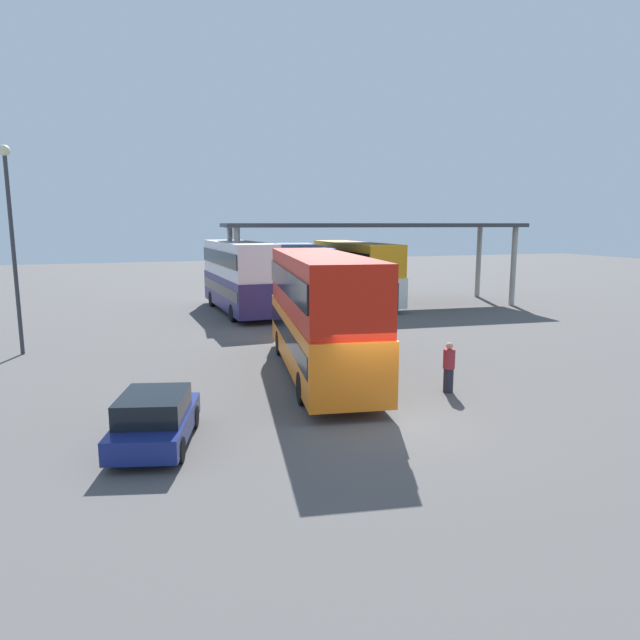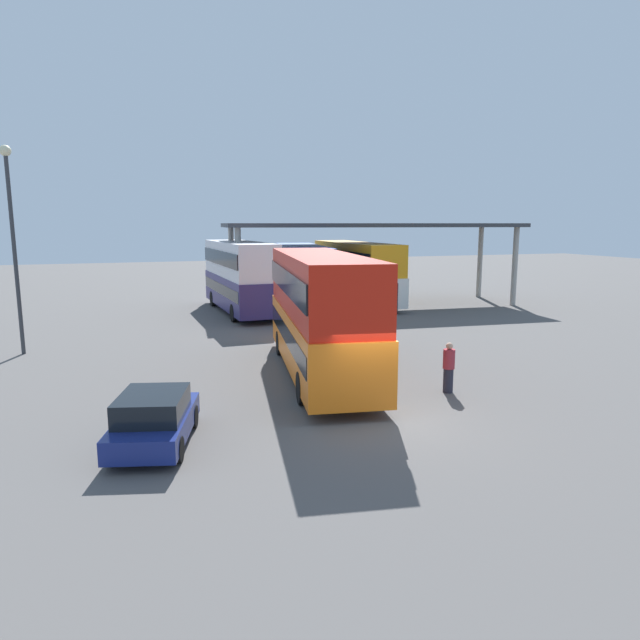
{
  "view_description": "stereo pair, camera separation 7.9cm",
  "coord_description": "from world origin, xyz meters",
  "views": [
    {
      "loc": [
        -6.36,
        -13.72,
        5.41
      ],
      "look_at": [
        0.14,
        4.99,
        2.0
      ],
      "focal_mm": 31.49,
      "sensor_mm": 36.0,
      "label": 1
    },
    {
      "loc": [
        -6.28,
        -13.75,
        5.41
      ],
      "look_at": [
        0.14,
        4.99,
        2.0
      ],
      "focal_mm": 31.49,
      "sensor_mm": 36.0,
      "label": 2
    }
  ],
  "objects": [
    {
      "name": "parked_hatchback",
      "position": [
        -5.87,
        0.03,
        0.67
      ],
      "size": [
        2.54,
        3.91,
        1.35
      ],
      "rotation": [
        0.0,
        0.0,
        1.31
      ],
      "color": "navy",
      "rests_on": "ground_plane"
    },
    {
      "name": "double_decker_main",
      "position": [
        0.14,
        5.0,
        2.38
      ],
      "size": [
        4.13,
        10.89,
        4.35
      ],
      "rotation": [
        0.0,
        0.0,
        1.41
      ],
      "color": "orange",
      "rests_on": "ground_plane"
    },
    {
      "name": "depot_canopy",
      "position": [
        9.15,
        20.36,
        5.07
      ],
      "size": [
        19.88,
        7.37,
        5.43
      ],
      "rotation": [
        0.0,
        0.0,
        -0.09
      ],
      "color": "#33353A",
      "rests_on": "ground_plane"
    },
    {
      "name": "double_decker_far_right",
      "position": [
        8.4,
        21.62,
        2.28
      ],
      "size": [
        2.65,
        11.09,
        4.16
      ],
      "rotation": [
        0.0,
        0.0,
        1.56
      ],
      "color": "white",
      "rests_on": "ground_plane"
    },
    {
      "name": "double_decker_mid_row",
      "position": [
        4.32,
        20.65,
        2.22
      ],
      "size": [
        4.17,
        10.62,
        4.04
      ],
      "rotation": [
        0.0,
        0.0,
        1.41
      ],
      "color": "silver",
      "rests_on": "ground_plane"
    },
    {
      "name": "pedestrian_waiting",
      "position": [
        3.35,
        1.52,
        0.82
      ],
      "size": [
        0.38,
        0.38,
        1.65
      ],
      "rotation": [
        0.0,
        0.0,
        1.17
      ],
      "color": "#262633",
      "rests_on": "ground_plane"
    },
    {
      "name": "lamppost_tall",
      "position": [
        -10.63,
        12.08,
        5.28
      ],
      "size": [
        0.44,
        0.44,
        8.48
      ],
      "color": "#33353A",
      "rests_on": "ground_plane"
    },
    {
      "name": "ground_plane",
      "position": [
        0.0,
        0.0,
        0.0
      ],
      "size": [
        140.0,
        140.0,
        0.0
      ],
      "primitive_type": "plane",
      "color": "#565351"
    },
    {
      "name": "double_decker_near_canopy",
      "position": [
        0.15,
        20.23,
        2.37
      ],
      "size": [
        2.81,
        10.43,
        4.33
      ],
      "rotation": [
        0.0,
        0.0,
        1.61
      ],
      "color": "navy",
      "rests_on": "ground_plane"
    }
  ]
}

